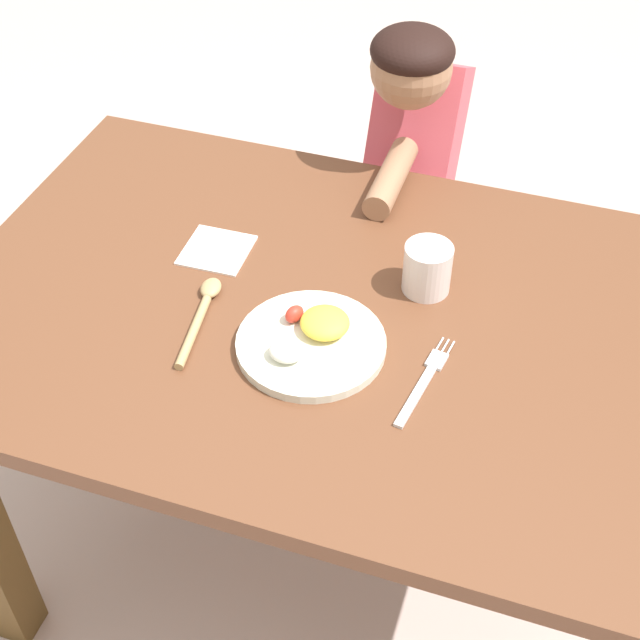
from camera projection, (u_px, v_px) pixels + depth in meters
name	position (u px, v px, depth m)	size (l,w,h in m)	color
ground_plane	(324.00, 559.00, 2.00)	(8.00, 8.00, 0.00)	#BAA49B
dining_table	(325.00, 367.00, 1.57)	(1.26, 0.85, 0.76)	brown
plate	(312.00, 340.00, 1.40)	(0.24, 0.24, 0.05)	silver
fork	(424.00, 381.00, 1.35)	(0.05, 0.20, 0.01)	silver
spoon	(202.00, 310.00, 1.46)	(0.05, 0.21, 0.02)	tan
drinking_cup	(427.00, 268.00, 1.48)	(0.08, 0.08, 0.09)	silver
person	(410.00, 216.00, 2.01)	(0.18, 0.45, 1.03)	navy
napkin	(217.00, 250.00, 1.58)	(0.11, 0.11, 0.00)	white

